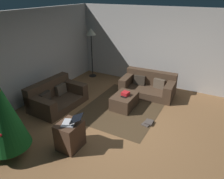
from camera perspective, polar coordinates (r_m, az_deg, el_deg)
The scene contains 14 objects.
ground_plane at distance 5.12m, azimuth 2.93°, elevation -11.22°, with size 6.40×6.40×0.00m, color brown.
rear_partition at distance 6.38m, azimuth -23.27°, elevation 7.40°, with size 6.40×0.12×2.60m, color #BCB7B2.
corner_partition at distance 7.30m, azimuth 14.20°, elevation 10.74°, with size 0.12×6.40×2.60m, color #B5B0AB.
couch_left at distance 6.26m, azimuth -15.08°, elevation -1.92°, with size 1.57×1.05×0.72m.
couch_right at distance 6.86m, azimuth 9.86°, elevation 1.06°, with size 1.00×1.68×0.70m.
ottoman at distance 6.00m, azimuth 3.37°, elevation -3.13°, with size 0.82×0.57×0.38m, color #473323.
gift_box at distance 5.87m, azimuth 3.65°, elevation -1.12°, with size 0.19×0.19×0.10m, color red.
tv_remote at distance 5.77m, azimuth 3.13°, elevation -2.04°, with size 0.05×0.16×0.02m, color black.
christmas_tree at distance 4.37m, azimuth -27.76°, elevation -5.49°, with size 0.85×0.85×1.86m.
side_table at distance 4.58m, azimuth -11.32°, elevation -12.09°, with size 0.52×0.44×0.60m, color #4C3323.
laptop at distance 4.36m, azimuth -10.89°, elevation -8.44°, with size 0.45×0.50×0.19m.
book_stack at distance 5.42m, azimuth 9.74°, elevation -8.86°, with size 0.32×0.25×0.07m.
corner_lamp at distance 7.85m, azimuth -5.69°, elevation 14.33°, with size 0.36×0.36×1.83m.
area_rug at distance 6.09m, azimuth 3.33°, elevation -4.70°, with size 2.60×2.00×0.01m, color #473420.
Camera 1 is at (-3.73, -1.74, 3.05)m, focal length 33.75 mm.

